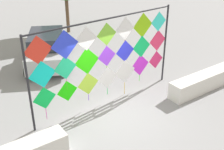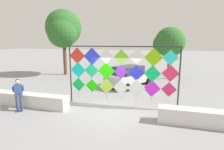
{
  "view_description": "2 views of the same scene",
  "coord_description": "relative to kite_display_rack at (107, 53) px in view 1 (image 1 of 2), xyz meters",
  "views": [
    {
      "loc": [
        -4.72,
        -6.45,
        5.62
      ],
      "look_at": [
        -0.11,
        0.19,
        1.5
      ],
      "focal_mm": 45.99,
      "sensor_mm": 36.0,
      "label": 1
    },
    {
      "loc": [
        2.29,
        -7.95,
        3.35
      ],
      "look_at": [
        -0.14,
        0.6,
        1.68
      ],
      "focal_mm": 29.18,
      "sensor_mm": 36.0,
      "label": 2
    }
  ],
  "objects": [
    {
      "name": "plaza_ledge_right",
      "position": [
        4.26,
        -1.39,
        -1.58
      ],
      "size": [
        4.59,
        0.6,
        0.66
      ],
      "primitive_type": "cube",
      "color": "silver",
      "rests_on": "ground"
    },
    {
      "name": "ground",
      "position": [
        -0.22,
        -0.98,
        -1.91
      ],
      "size": [
        120.0,
        120.0,
        0.0
      ],
      "primitive_type": "plane",
      "color": "gray"
    },
    {
      "name": "kite_display_rack",
      "position": [
        0.0,
        0.0,
        0.0
      ],
      "size": [
        5.71,
        0.28,
        3.13
      ],
      "color": "#232328",
      "rests_on": "ground"
    },
    {
      "name": "parked_car",
      "position": [
        -0.37,
        4.38,
        -1.14
      ],
      "size": [
        3.24,
        4.23,
        1.51
      ],
      "color": "#B7B7BC",
      "rests_on": "ground"
    }
  ]
}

